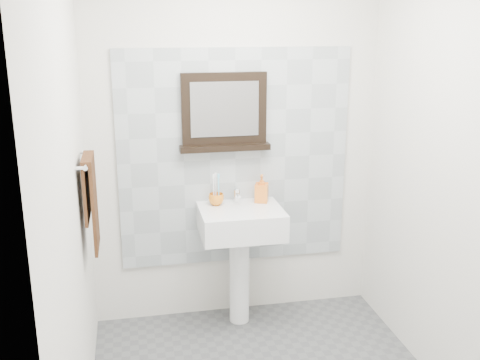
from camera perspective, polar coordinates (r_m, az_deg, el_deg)
name	(u,v)px	position (r m, az deg, el deg)	size (l,w,h in m)	color
back_wall	(235,144)	(3.86, -0.53, 3.67)	(2.00, 0.01, 2.50)	silver
front_wall	(366,287)	(1.86, 12.64, -10.57)	(2.00, 0.01, 2.50)	silver
left_wall	(70,201)	(2.75, -16.91, -2.10)	(0.01, 2.20, 2.50)	silver
right_wall	(456,179)	(3.22, 21.12, 0.13)	(0.01, 2.20, 2.50)	silver
splashback	(235,159)	(3.87, -0.50, 2.18)	(1.60, 0.02, 1.50)	#A5AFB3
pedestal_sink	(241,234)	(3.81, 0.06, -5.50)	(0.55, 0.44, 0.96)	white
toothbrush_cup	(216,199)	(3.81, -2.43, -1.97)	(0.10, 0.10, 0.08)	orange
toothbrushes	(216,188)	(3.78, -2.45, -0.78)	(0.05, 0.04, 0.21)	white
soap_dispenser	(262,188)	(3.86, 2.21, -0.86)	(0.09, 0.09, 0.19)	#EE501C
framed_mirror	(224,114)	(3.77, -1.62, 6.75)	(0.61, 0.11, 0.52)	black
towel_bar	(87,160)	(3.24, -15.30, 2.01)	(0.07, 0.40, 0.03)	silver
hand_towel	(91,196)	(3.29, -14.91, -1.54)	(0.06, 0.30, 0.55)	#321C0D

